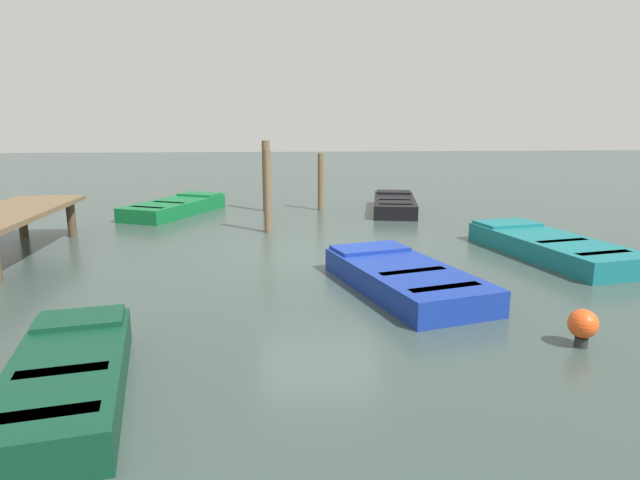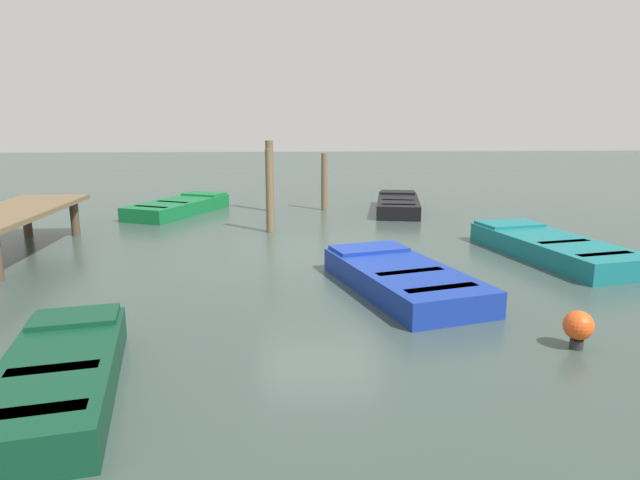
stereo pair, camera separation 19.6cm
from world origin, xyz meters
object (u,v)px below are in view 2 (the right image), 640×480
object	(u,v)px
rowboat_blue	(401,278)
mooring_piling_mid_right	(324,182)
dock_segment	(11,216)
rowboat_green	(179,206)
rowboat_black	(398,204)
mooring_piling_mid_left	(270,176)
marker_buoy	(578,326)
mooring_piling_near_left	(270,191)
rowboat_dark_green	(59,375)
rowboat_teal	(552,247)

from	to	relation	value
rowboat_blue	mooring_piling_mid_right	world-z (taller)	mooring_piling_mid_right
dock_segment	rowboat_green	world-z (taller)	dock_segment
rowboat_black	mooring_piling_mid_left	size ratio (longest dim) A/B	1.67
marker_buoy	dock_segment	bearing A→B (deg)	59.34
rowboat_green	mooring_piling_near_left	distance (m)	4.20
rowboat_dark_green	mooring_piling_mid_left	size ratio (longest dim) A/B	1.44
dock_segment	rowboat_black	distance (m)	10.43
rowboat_blue	rowboat_dark_green	size ratio (longest dim) A/B	1.17
rowboat_teal	rowboat_green	distance (m)	10.50
rowboat_black	mooring_piling_mid_right	distance (m)	2.38
rowboat_black	rowboat_teal	size ratio (longest dim) A/B	0.87
rowboat_black	rowboat_dark_green	distance (m)	12.68
rowboat_black	mooring_piling_mid_right	size ratio (longest dim) A/B	2.04
rowboat_teal	mooring_piling_near_left	world-z (taller)	mooring_piling_near_left
dock_segment	rowboat_black	bearing A→B (deg)	-61.56
rowboat_dark_green	rowboat_black	bearing A→B (deg)	-38.62
mooring_piling_mid_left	rowboat_black	bearing A→B (deg)	-94.67
rowboat_black	mooring_piling_near_left	xyz separation A→B (m)	(-3.01, 3.86, 0.82)
rowboat_black	marker_buoy	distance (m)	10.51
mooring_piling_near_left	mooring_piling_mid_right	world-z (taller)	mooring_piling_near_left
rowboat_black	mooring_piling_mid_left	xyz separation A→B (m)	(0.32, 3.93, 0.86)
rowboat_black	mooring_piling_near_left	world-z (taller)	mooring_piling_near_left
mooring_piling_near_left	mooring_piling_mid_right	distance (m)	3.79
rowboat_blue	mooring_piling_near_left	xyz separation A→B (m)	(5.02, 2.26, 0.82)
rowboat_black	rowboat_blue	xyz separation A→B (m)	(-8.03, 1.60, 0.00)
rowboat_blue	rowboat_teal	size ratio (longest dim) A/B	0.88
rowboat_black	marker_buoy	size ratio (longest dim) A/B	7.51
marker_buoy	mooring_piling_mid_right	bearing A→B (deg)	11.89
marker_buoy	mooring_piling_mid_left	bearing A→B (deg)	20.18
rowboat_teal	rowboat_green	size ratio (longest dim) A/B	1.06
rowboat_black	mooring_piling_mid_right	world-z (taller)	mooring_piling_mid_right
mooring_piling_mid_left	mooring_piling_near_left	distance (m)	3.33
rowboat_blue	mooring_piling_mid_left	world-z (taller)	mooring_piling_mid_left
rowboat_green	mooring_piling_mid_right	distance (m)	4.48
mooring_piling_near_left	marker_buoy	world-z (taller)	mooring_piling_near_left
rowboat_green	mooring_piling_mid_right	xyz separation A→B (m)	(0.40, -4.41, 0.67)
dock_segment	rowboat_teal	distance (m)	11.09
dock_segment	rowboat_black	size ratio (longest dim) A/B	1.34
rowboat_dark_green	rowboat_green	xyz separation A→B (m)	(11.29, 0.87, -0.00)
rowboat_teal	mooring_piling_near_left	size ratio (longest dim) A/B	1.99
rowboat_blue	rowboat_green	bearing A→B (deg)	16.36
rowboat_dark_green	mooring_piling_near_left	world-z (taller)	mooring_piling_near_left
rowboat_black	mooring_piling_near_left	size ratio (longest dim) A/B	1.74
mooring_piling_mid_left	marker_buoy	world-z (taller)	mooring_piling_mid_left
rowboat_green	marker_buoy	distance (m)	12.48
rowboat_teal	mooring_piling_near_left	bearing A→B (deg)	51.02
rowboat_black	rowboat_dark_green	xyz separation A→B (m)	(-11.28, 5.79, 0.00)
rowboat_green	marker_buoy	xyz separation A→B (m)	(-10.52, -6.71, 0.07)
rowboat_blue	mooring_piling_mid_left	bearing A→B (deg)	-0.23
mooring_piling_near_left	marker_buoy	xyz separation A→B (m)	(-7.50, -3.91, -0.75)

